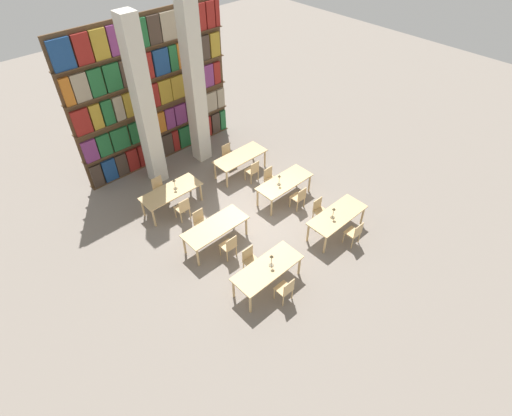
{
  "coord_description": "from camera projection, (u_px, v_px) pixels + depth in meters",
  "views": [
    {
      "loc": [
        -6.54,
        -7.29,
        9.44
      ],
      "look_at": [
        0.0,
        -0.23,
        0.7
      ],
      "focal_mm": 28.0,
      "sensor_mm": 36.0,
      "label": 1
    }
  ],
  "objects": [
    {
      "name": "chair_3",
      "position": [
        320.0,
        210.0,
        13.24
      ],
      "size": [
        0.42,
        0.4,
        0.89
      ],
      "rotation": [
        0.0,
        0.0,
        3.14
      ],
      "color": "tan",
      "rests_on": "ground_plane"
    },
    {
      "name": "chair_6",
      "position": [
        299.0,
        197.0,
        13.73
      ],
      "size": [
        0.42,
        0.4,
        0.89
      ],
      "color": "tan",
      "rests_on": "ground_plane"
    },
    {
      "name": "bookshelf_bank",
      "position": [
        154.0,
        94.0,
        14.64
      ],
      "size": [
        6.44,
        0.35,
        5.5
      ],
      "color": "brown",
      "rests_on": "ground_plane"
    },
    {
      "name": "desk_lamp_1",
      "position": [
        334.0,
        211.0,
        12.37
      ],
      "size": [
        0.14,
        0.14,
        0.41
      ],
      "color": "brown",
      "rests_on": "reading_table_1"
    },
    {
      "name": "reading_table_4",
      "position": [
        171.0,
        193.0,
        13.59
      ],
      "size": [
        2.1,
        0.85,
        0.78
      ],
      "color": "tan",
      "rests_on": "ground_plane"
    },
    {
      "name": "chair_10",
      "position": [
        253.0,
        170.0,
        14.86
      ],
      "size": [
        0.42,
        0.4,
        0.89
      ],
      "color": "tan",
      "rests_on": "ground_plane"
    },
    {
      "name": "chair_0",
      "position": [
        285.0,
        289.0,
        10.88
      ],
      "size": [
        0.42,
        0.4,
        0.89
      ],
      "color": "tan",
      "rests_on": "ground_plane"
    },
    {
      "name": "reading_table_3",
      "position": [
        284.0,
        183.0,
        13.97
      ],
      "size": [
        2.1,
        0.85,
        0.78
      ],
      "color": "tan",
      "rests_on": "ground_plane"
    },
    {
      "name": "pillar_center",
      "position": [
        195.0,
        88.0,
        14.35
      ],
      "size": [
        0.56,
        0.56,
        6.0
      ],
      "color": "silver",
      "rests_on": "ground_plane"
    },
    {
      "name": "chair_11",
      "position": [
        228.0,
        154.0,
        15.63
      ],
      "size": [
        0.42,
        0.4,
        0.89
      ],
      "rotation": [
        0.0,
        0.0,
        3.14
      ],
      "color": "tan",
      "rests_on": "ground_plane"
    },
    {
      "name": "chair_9",
      "position": [
        160.0,
        188.0,
        14.09
      ],
      "size": [
        0.42,
        0.4,
        0.89
      ],
      "rotation": [
        0.0,
        0.0,
        3.14
      ],
      "color": "tan",
      "rests_on": "ground_plane"
    },
    {
      "name": "reading_table_2",
      "position": [
        215.0,
        228.0,
        12.33
      ],
      "size": [
        2.1,
        0.85,
        0.78
      ],
      "color": "tan",
      "rests_on": "ground_plane"
    },
    {
      "name": "desk_lamp_3",
      "position": [
        174.0,
        183.0,
        13.43
      ],
      "size": [
        0.14,
        0.14,
        0.41
      ],
      "color": "brown",
      "rests_on": "reading_table_4"
    },
    {
      "name": "chair_1",
      "position": [
        250.0,
        260.0,
        11.65
      ],
      "size": [
        0.42,
        0.4,
        0.89
      ],
      "rotation": [
        0.0,
        0.0,
        3.14
      ],
      "color": "tan",
      "rests_on": "ground_plane"
    },
    {
      "name": "desk_lamp_2",
      "position": [
        279.0,
        178.0,
        13.59
      ],
      "size": [
        0.14,
        0.14,
        0.41
      ],
      "color": "brown",
      "rests_on": "reading_table_3"
    },
    {
      "name": "pillar_left",
      "position": [
        144.0,
        107.0,
        13.3
      ],
      "size": [
        0.56,
        0.56,
        6.0
      ],
      "color": "silver",
      "rests_on": "ground_plane"
    },
    {
      "name": "chair_8",
      "position": [
        183.0,
        208.0,
        13.32
      ],
      "size": [
        0.42,
        0.4,
        0.89
      ],
      "color": "tan",
      "rests_on": "ground_plane"
    },
    {
      "name": "reading_table_0",
      "position": [
        267.0,
        269.0,
        11.13
      ],
      "size": [
        2.1,
        0.85,
        0.78
      ],
      "color": "tan",
      "rests_on": "ground_plane"
    },
    {
      "name": "chair_4",
      "position": [
        229.0,
        246.0,
        12.06
      ],
      "size": [
        0.42,
        0.4,
        0.89
      ],
      "color": "tan",
      "rests_on": "ground_plane"
    },
    {
      "name": "chair_2",
      "position": [
        354.0,
        233.0,
        12.47
      ],
      "size": [
        0.42,
        0.4,
        0.89
      ],
      "color": "tan",
      "rests_on": "ground_plane"
    },
    {
      "name": "ground_plane",
      "position": [
        251.0,
        220.0,
        13.6
      ],
      "size": [
        40.0,
        40.0,
        0.0
      ],
      "primitive_type": "plane",
      "color": "gray"
    },
    {
      "name": "desk_lamp_0",
      "position": [
        271.0,
        259.0,
        10.93
      ],
      "size": [
        0.14,
        0.14,
        0.43
      ],
      "color": "brown",
      "rests_on": "reading_table_0"
    },
    {
      "name": "reading_table_1",
      "position": [
        337.0,
        217.0,
        12.71
      ],
      "size": [
        2.1,
        0.85,
        0.78
      ],
      "color": "tan",
      "rests_on": "ground_plane"
    },
    {
      "name": "chair_7",
      "position": [
        270.0,
        179.0,
        14.5
      ],
      "size": [
        0.42,
        0.4,
        0.89
      ],
      "rotation": [
        0.0,
        0.0,
        3.14
      ],
      "color": "tan",
      "rests_on": "ground_plane"
    },
    {
      "name": "reading_table_5",
      "position": [
        240.0,
        158.0,
        15.12
      ],
      "size": [
        2.1,
        0.85,
        0.78
      ],
      "color": "tan",
      "rests_on": "ground_plane"
    },
    {
      "name": "chair_5",
      "position": [
        201.0,
        222.0,
        12.83
      ],
      "size": [
        0.42,
        0.4,
        0.89
      ],
      "rotation": [
        0.0,
        0.0,
        3.14
      ],
      "color": "tan",
      "rests_on": "ground_plane"
    }
  ]
}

